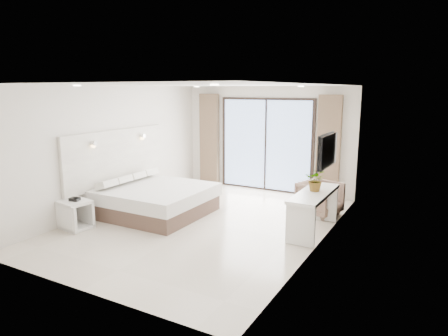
{
  "coord_description": "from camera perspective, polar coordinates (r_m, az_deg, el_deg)",
  "views": [
    {
      "loc": [
        4.01,
        -6.45,
        2.62
      ],
      "look_at": [
        0.23,
        0.4,
        1.07
      ],
      "focal_mm": 32.0,
      "sensor_mm": 36.0,
      "label": 1
    }
  ],
  "objects": [
    {
      "name": "bed",
      "position": [
        8.65,
        -9.86,
        -4.46
      ],
      "size": [
        2.12,
        2.02,
        0.73
      ],
      "color": "brown",
      "rests_on": "ground"
    },
    {
      "name": "plant",
      "position": [
        7.54,
        13.01,
        -2.04
      ],
      "size": [
        0.42,
        0.45,
        0.32
      ],
      "primitive_type": "imported",
      "rotation": [
        0.0,
        0.0,
        0.11
      ],
      "color": "#33662D",
      "rests_on": "console_desk"
    },
    {
      "name": "armchair",
      "position": [
        8.68,
        13.53,
        -4.02
      ],
      "size": [
        0.9,
        0.93,
        0.78
      ],
      "primitive_type": "imported",
      "rotation": [
        0.0,
        0.0,
        1.28
      ],
      "color": "#846C56",
      "rests_on": "ground"
    },
    {
      "name": "nightstand",
      "position": [
        8.19,
        -20.55,
        -6.21
      ],
      "size": [
        0.66,
        0.57,
        0.54
      ],
      "rotation": [
        0.0,
        0.0,
        -0.15
      ],
      "color": "white",
      "rests_on": "ground"
    },
    {
      "name": "console_desk",
      "position": [
        7.56,
        12.72,
        -4.85
      ],
      "size": [
        0.53,
        1.69,
        0.77
      ],
      "color": "white",
      "rests_on": "ground"
    },
    {
      "name": "room_shell",
      "position": [
        8.41,
        -1.37,
        4.1
      ],
      "size": [
        4.62,
        6.22,
        2.72
      ],
      "color": "silver",
      "rests_on": "ground"
    },
    {
      "name": "phone",
      "position": [
        8.09,
        -20.55,
        -4.19
      ],
      "size": [
        0.2,
        0.17,
        0.06
      ],
      "primitive_type": "cube",
      "rotation": [
        0.0,
        0.0,
        0.22
      ],
      "color": "black",
      "rests_on": "nightstand"
    },
    {
      "name": "ground",
      "position": [
        8.04,
        -2.84,
        -7.86
      ],
      "size": [
        6.2,
        6.2,
        0.0
      ],
      "primitive_type": "plane",
      "color": "beige",
      "rests_on": "ground"
    }
  ]
}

